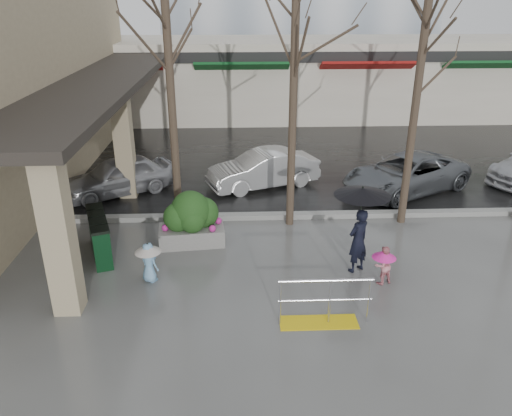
{
  "coord_description": "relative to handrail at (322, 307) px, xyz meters",
  "views": [
    {
      "loc": [
        -0.33,
        -9.57,
        6.19
      ],
      "look_at": [
        0.14,
        1.77,
        1.3
      ],
      "focal_mm": 35.0,
      "sensor_mm": 36.0,
      "label": 1
    }
  ],
  "objects": [
    {
      "name": "curb",
      "position": [
        -1.36,
        5.2,
        -0.3
      ],
      "size": [
        120.0,
        0.3,
        0.15
      ],
      "primitive_type": "cube",
      "color": "gray",
      "rests_on": "ground"
    },
    {
      "name": "child_blue",
      "position": [
        -3.74,
        1.79,
        0.23
      ],
      "size": [
        0.62,
        0.62,
        0.98
      ],
      "rotation": [
        0.0,
        0.0,
        2.45
      ],
      "color": "#7BB0DB",
      "rests_on": "ground"
    },
    {
      "name": "news_boxes",
      "position": [
        -5.2,
        3.13,
        0.16
      ],
      "size": [
        1.03,
        1.94,
        1.06
      ],
      "rotation": [
        0.0,
        0.0,
        0.33
      ],
      "color": "#0B3317",
      "rests_on": "ground"
    },
    {
      "name": "street_asphalt",
      "position": [
        -1.36,
        23.2,
        -0.37
      ],
      "size": [
        120.0,
        36.0,
        0.01
      ],
      "primitive_type": "cube",
      "color": "black",
      "rests_on": "ground"
    },
    {
      "name": "pillar_back",
      "position": [
        -5.26,
        7.2,
        1.37
      ],
      "size": [
        0.55,
        0.55,
        3.5
      ],
      "primitive_type": "cube",
      "color": "tan",
      "rests_on": "ground"
    },
    {
      "name": "woman",
      "position": [
        1.17,
        2.06,
        1.0
      ],
      "size": [
        1.31,
        1.31,
        2.19
      ],
      "rotation": [
        0.0,
        0.0,
        3.73
      ],
      "color": "black",
      "rests_on": "ground"
    },
    {
      "name": "handrail",
      "position": [
        0.0,
        0.0,
        0.0
      ],
      "size": [
        1.9,
        0.5,
        1.03
      ],
      "color": "yellow",
      "rests_on": "ground"
    },
    {
      "name": "tree_west",
      "position": [
        -3.36,
        4.8,
        4.71
      ],
      "size": [
        3.2,
        3.2,
        6.8
      ],
      "color": "#382B21",
      "rests_on": "ground"
    },
    {
      "name": "pillar_front",
      "position": [
        -5.26,
        0.7,
        1.37
      ],
      "size": [
        0.55,
        0.55,
        3.5
      ],
      "primitive_type": "cube",
      "color": "tan",
      "rests_on": "ground"
    },
    {
      "name": "car_c",
      "position": [
        4.0,
        7.23,
        0.25
      ],
      "size": [
        4.98,
        4.02,
        1.26
      ],
      "primitive_type": "imported",
      "rotation": [
        0.0,
        0.0,
        -1.07
      ],
      "color": "slate",
      "rests_on": "ground"
    },
    {
      "name": "car_b",
      "position": [
        -0.77,
        7.9,
        0.25
      ],
      "size": [
        4.05,
        2.63,
        1.26
      ],
      "primitive_type": "imported",
      "rotation": [
        0.0,
        0.0,
        -1.2
      ],
      "color": "silver",
      "rests_on": "ground"
    },
    {
      "name": "child_pink",
      "position": [
        1.64,
        1.47,
        0.17
      ],
      "size": [
        0.56,
        0.56,
        0.93
      ],
      "rotation": [
        0.0,
        0.0,
        3.5
      ],
      "color": "pink",
      "rests_on": "ground"
    },
    {
      "name": "car_a",
      "position": [
        -5.62,
        7.41,
        0.25
      ],
      "size": [
        3.93,
        3.2,
        1.26
      ],
      "primitive_type": "imported",
      "rotation": [
        0.0,
        0.0,
        -1.02
      ],
      "color": "#A4A5A9",
      "rests_on": "ground"
    },
    {
      "name": "tree_midwest",
      "position": [
        -0.16,
        4.8,
        4.86
      ],
      "size": [
        3.2,
        3.2,
        7.0
      ],
      "color": "#382B21",
      "rests_on": "ground"
    },
    {
      "name": "canopy_slab",
      "position": [
        -6.16,
        9.2,
        3.25
      ],
      "size": [
        2.8,
        18.0,
        0.25
      ],
      "primitive_type": "cube",
      "color": "#2D2823",
      "rests_on": "pillar_front"
    },
    {
      "name": "storefront_row",
      "position": [
        0.64,
        19.17,
        1.64
      ],
      "size": [
        34.0,
        6.74,
        4.0
      ],
      "color": "beige",
      "rests_on": "ground"
    },
    {
      "name": "ground",
      "position": [
        -1.36,
        1.2,
        -0.38
      ],
      "size": [
        120.0,
        120.0,
        0.0
      ],
      "primitive_type": "plane",
      "color": "#51514F",
      "rests_on": "ground"
    },
    {
      "name": "planter",
      "position": [
        -2.9,
        3.67,
        0.34
      ],
      "size": [
        1.79,
        1.05,
        1.5
      ],
      "rotation": [
        0.0,
        0.0,
        0.1
      ],
      "color": "slate",
      "rests_on": "ground"
    },
    {
      "name": "tree_mideast",
      "position": [
        3.14,
        4.8,
        4.48
      ],
      "size": [
        3.2,
        3.2,
        6.5
      ],
      "color": "#382B21",
      "rests_on": "ground"
    }
  ]
}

